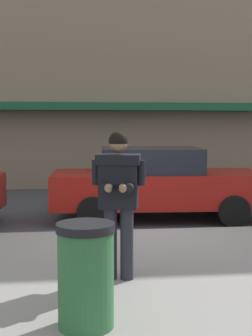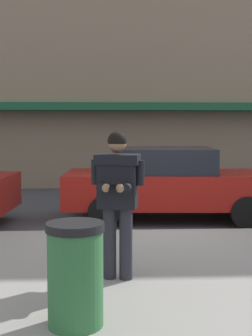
% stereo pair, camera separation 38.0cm
% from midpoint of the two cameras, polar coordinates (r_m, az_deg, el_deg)
% --- Properties ---
extents(ground_plane, '(80.00, 80.00, 0.00)m').
position_cam_midpoint_polar(ground_plane, '(8.76, 4.57, -8.10)').
color(ground_plane, '#3D3D42').
extents(curb_paint_line, '(28.00, 0.12, 0.01)m').
position_cam_midpoint_polar(curb_paint_line, '(8.99, 10.92, -7.81)').
color(curb_paint_line, silver).
rests_on(curb_paint_line, ground).
extents(parked_sedan_mid, '(4.60, 2.13, 1.54)m').
position_cam_midpoint_polar(parked_sedan_mid, '(10.02, 6.45, -1.84)').
color(parked_sedan_mid, maroon).
rests_on(parked_sedan_mid, ground).
extents(man_texting_on_phone, '(0.64, 0.63, 1.81)m').
position_cam_midpoint_polar(man_texting_on_phone, '(5.63, 0.90, -2.58)').
color(man_texting_on_phone, '#23232B').
rests_on(man_texting_on_phone, sidewalk).
extents(trash_bin, '(0.55, 0.55, 0.98)m').
position_cam_midpoint_polar(trash_bin, '(4.47, -3.72, -12.79)').
color(trash_bin, '#2D6638').
rests_on(trash_bin, sidewalk).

